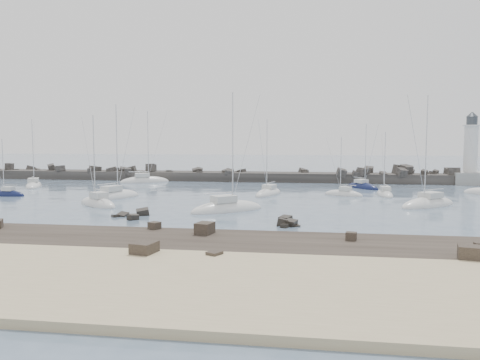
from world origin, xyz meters
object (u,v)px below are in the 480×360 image
Objects in this scene: lighthouse at (470,168)px; sailboat_11 at (428,205)px; sailboat_4 at (145,182)px; sailboat_6 at (268,194)px; sailboat_7 at (227,210)px; sailboat_8 at (362,187)px; sailboat_1 at (34,186)px; sailboat_10 at (385,195)px; sailboat_2 at (7,195)px; sailboat_3 at (114,197)px; sailboat_9 at (343,195)px; sailboat_5 at (98,204)px.

sailboat_11 is at bearing -115.07° from lighthouse.
sailboat_4 is 1.22× the size of sailboat_6.
sailboat_8 is (19.05, 29.64, -0.02)m from sailboat_7.
lighthouse is at bearing 45.31° from sailboat_7.
sailboat_10 is (60.90, -4.21, -0.00)m from sailboat_1.
sailboat_2 is 0.64× the size of sailboat_3.
sailboat_8 is 11.16m from sailboat_10.
lighthouse is 1.49× the size of sailboat_9.
sailboat_6 is 23.48m from sailboat_11.
sailboat_5 is (18.47, -7.94, 0.02)m from sailboat_2.
sailboat_11 reaches higher than sailboat_2.
sailboat_3 is 23.32m from sailboat_6.
sailboat_7 is (22.97, -34.55, 0.01)m from sailboat_4.
lighthouse reaches higher than sailboat_6.
sailboat_2 is 20.10m from sailboat_5.
sailboat_1 reaches higher than sailboat_8.
sailboat_5 reaches higher than sailboat_6.
sailboat_7 is 1.57× the size of sailboat_9.
lighthouse is at bearing 42.03° from sailboat_9.
sailboat_5 is 42.86m from sailboat_11.
lighthouse is at bearing 5.70° from sailboat_4.
sailboat_6 is at bearing 36.04° from sailboat_5.
sailboat_2 is 0.62× the size of sailboat_11.
lighthouse reaches higher than sailboat_2.
sailboat_4 is 1.45× the size of sailboat_10.
sailboat_11 is (10.02, -10.06, 0.01)m from sailboat_9.
sailboat_11 is (43.49, -1.60, -0.01)m from sailboat_3.
sailboat_6 is at bearing -141.55° from sailboat_8.
sailboat_6 is at bearing -175.41° from sailboat_10.
lighthouse is 0.95× the size of sailboat_7.
sailboat_7 is (17.48, -2.02, -0.00)m from sailboat_5.
sailboat_4 is (16.73, 11.65, 0.01)m from sailboat_1.
sailboat_7 is 26.19m from sailboat_11.
sailboat_11 reaches higher than sailboat_6.
sailboat_5 reaches higher than sailboat_8.
sailboat_10 is at bearing 23.31° from sailboat_5.
sailboat_3 is (17.45, -0.51, 0.02)m from sailboat_2.
sailboat_4 is at bearing 62.16° from sailboat_2.
sailboat_4 is 31.58m from sailboat_6.
sailboat_4 reaches higher than sailboat_3.
sailboat_4 is at bearing 173.33° from sailboat_8.
sailboat_4 is 41.49m from sailboat_7.
sailboat_8 is at bearing -152.28° from lighthouse.
sailboat_5 reaches higher than sailboat_9.
sailboat_7 is at bearing -29.98° from sailboat_1.
lighthouse is at bearing 27.72° from sailboat_8.
sailboat_8 is (36.53, 27.62, -0.02)m from sailboat_5.
sailboat_7 is 1.26× the size of sailboat_8.
sailboat_4 is 1.57× the size of sailboat_9.
sailboat_11 is at bearing -29.10° from sailboat_4.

